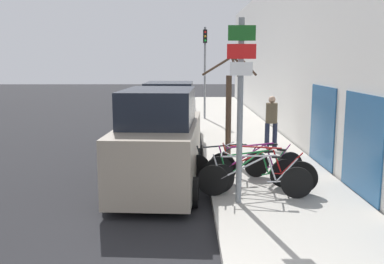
% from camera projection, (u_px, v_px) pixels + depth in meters
% --- Properties ---
extents(ground_plane, '(80.00, 80.00, 0.00)m').
position_uv_depth(ground_plane, '(174.00, 145.00, 15.51)').
color(ground_plane, black).
extents(sidewalk_curb, '(3.20, 32.00, 0.15)m').
position_uv_depth(sidewalk_curb, '(237.00, 131.00, 18.28)').
color(sidewalk_curb, '#ADA89E').
rests_on(sidewalk_curb, ground).
extents(building_facade, '(0.23, 32.00, 6.50)m').
position_uv_depth(building_facade, '(281.00, 56.00, 17.69)').
color(building_facade, silver).
rests_on(building_facade, ground).
extents(signpost, '(0.57, 0.14, 3.71)m').
position_uv_depth(signpost, '(240.00, 104.00, 8.49)').
color(signpost, gray).
rests_on(signpost, sidewalk_curb).
extents(bicycle_0, '(2.45, 0.45, 0.94)m').
position_uv_depth(bicycle_0, '(255.00, 179.00, 9.11)').
color(bicycle_0, black).
rests_on(bicycle_0, sidewalk_curb).
extents(bicycle_1, '(2.11, 0.75, 0.90)m').
position_uv_depth(bicycle_1, '(252.00, 173.00, 9.62)').
color(bicycle_1, black).
rests_on(bicycle_1, sidewalk_curb).
extents(bicycle_2, '(2.32, 1.25, 0.97)m').
position_uv_depth(bicycle_2, '(261.00, 169.00, 9.86)').
color(bicycle_2, black).
rests_on(bicycle_2, sidewalk_curb).
extents(bicycle_3, '(2.45, 0.72, 0.95)m').
position_uv_depth(bicycle_3, '(255.00, 166.00, 10.22)').
color(bicycle_3, black).
rests_on(bicycle_3, sidewalk_curb).
extents(bicycle_4, '(2.14, 0.54, 0.88)m').
position_uv_depth(bicycle_4, '(227.00, 164.00, 10.53)').
color(bicycle_4, black).
rests_on(bicycle_4, sidewalk_curb).
extents(parked_car_0, '(2.21, 4.83, 2.39)m').
position_uv_depth(parked_car_0, '(160.00, 143.00, 10.25)').
color(parked_car_0, gray).
rests_on(parked_car_0, ground).
extents(parked_car_1, '(2.20, 4.31, 2.25)m').
position_uv_depth(parked_car_1, '(170.00, 115.00, 15.92)').
color(parked_car_1, silver).
rests_on(parked_car_1, ground).
extents(pedestrian_near, '(0.44, 0.38, 1.73)m').
position_uv_depth(pedestrian_near, '(271.00, 118.00, 14.20)').
color(pedestrian_near, '#1E2338').
rests_on(pedestrian_near, sidewalk_curb).
extents(street_tree, '(1.60, 1.34, 3.33)m').
position_uv_depth(street_tree, '(229.00, 106.00, 12.40)').
color(street_tree, '#4C3828').
rests_on(street_tree, sidewalk_curb).
extents(traffic_light, '(0.20, 0.30, 4.50)m').
position_uv_depth(traffic_light, '(205.00, 61.00, 21.08)').
color(traffic_light, gray).
rests_on(traffic_light, sidewalk_curb).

